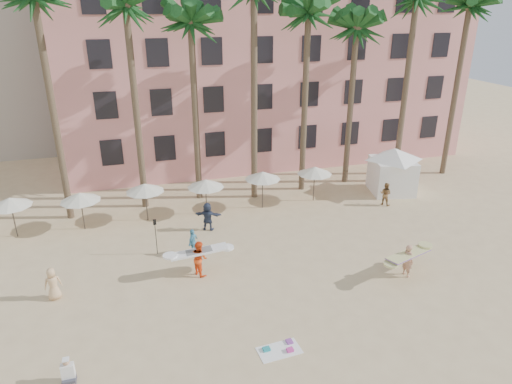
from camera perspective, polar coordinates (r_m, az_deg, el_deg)
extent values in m
plane|color=#D1B789|center=(21.65, 2.87, -15.99)|extent=(120.00, 120.00, 0.00)
cube|color=pink|center=(44.20, 0.67, 15.34)|extent=(35.00, 14.00, 16.00)
cylinder|color=brown|center=(31.44, -23.94, 8.69)|extent=(0.44, 0.44, 14.00)
cylinder|color=brown|center=(31.70, -14.73, 9.50)|extent=(0.44, 0.44, 13.50)
cylinder|color=brown|center=(32.63, -7.58, 9.49)|extent=(0.44, 0.44, 12.50)
cylinder|color=brown|center=(32.30, -0.23, 11.36)|extent=(0.44, 0.44, 14.50)
cylinder|color=brown|center=(34.20, 6.10, 10.58)|extent=(0.44, 0.44, 13.00)
cylinder|color=brown|center=(36.42, 11.71, 10.16)|extent=(0.44, 0.44, 12.00)
cylinder|color=brown|center=(37.42, 18.10, 11.42)|extent=(0.44, 0.44, 14.00)
cylinder|color=brown|center=(40.82, 23.63, 11.15)|extent=(0.44, 0.44, 13.50)
cylinder|color=#332B23|center=(31.81, -28.03, -2.92)|extent=(0.07, 0.07, 2.50)
cone|color=white|center=(31.41, -28.39, -1.10)|extent=(2.50, 2.50, 0.55)
cylinder|color=#332B23|center=(31.07, -20.88, -2.35)|extent=(0.07, 0.07, 2.40)
cone|color=white|center=(30.67, -21.14, -0.57)|extent=(2.50, 2.50, 0.55)
cylinder|color=#332B23|center=(31.07, -13.55, -1.35)|extent=(0.07, 0.07, 2.50)
cone|color=white|center=(30.66, -13.73, 0.54)|extent=(2.50, 2.50, 0.55)
cylinder|color=#332B23|center=(31.35, -6.24, -0.71)|extent=(0.07, 0.07, 2.40)
cone|color=white|center=(30.96, -6.32, 1.08)|extent=(2.50, 2.50, 0.55)
cylinder|color=#332B23|center=(32.07, 0.82, 0.17)|extent=(0.07, 0.07, 2.60)
cone|color=white|center=(31.66, 0.83, 2.10)|extent=(2.50, 2.50, 0.55)
cylinder|color=#332B23|center=(33.57, 7.26, 0.93)|extent=(0.07, 0.07, 2.50)
cone|color=white|center=(33.19, 7.35, 2.70)|extent=(2.50, 2.50, 0.55)
cube|color=white|center=(36.37, 16.62, 1.94)|extent=(3.56, 3.56, 2.60)
cone|color=white|center=(35.82, 16.92, 4.56)|extent=(5.35, 5.35, 0.90)
cube|color=white|center=(20.25, 2.93, -19.16)|extent=(1.87, 1.13, 0.02)
cube|color=teal|center=(20.20, 1.31, -19.03)|extent=(0.32, 0.27, 0.10)
cube|color=#CA3893|center=(20.19, 4.27, -19.08)|extent=(0.30, 0.24, 0.12)
cube|color=purple|center=(20.61, 4.19, -18.13)|extent=(0.28, 0.32, 0.08)
imported|color=tan|center=(25.63, 18.45, -8.11)|extent=(0.54, 0.73, 1.84)
cube|color=#CBC77E|center=(25.45, 18.55, -7.39)|extent=(3.16, 1.90, 0.37)
imported|color=#FF521A|center=(24.62, -7.10, -8.19)|extent=(1.08, 1.18, 1.95)
cube|color=white|center=(24.42, -7.14, -7.40)|extent=(3.04, 0.76, 0.31)
imported|color=#DEAF7D|center=(24.69, -24.05, -10.43)|extent=(0.92, 0.69, 1.70)
imported|color=#57ACCD|center=(26.60, -7.88, -6.19)|extent=(0.87, 0.98, 1.60)
imported|color=#2F3A53|center=(29.22, -6.06, -3.05)|extent=(1.82, 1.19, 1.88)
imported|color=olive|center=(34.02, 15.88, -0.22)|extent=(1.00, 1.04, 1.68)
cylinder|color=black|center=(26.88, -12.39, -5.61)|extent=(0.04, 0.04, 2.10)
cube|color=black|center=(26.43, -12.56, -3.69)|extent=(0.18, 0.03, 0.35)
cube|color=#3F3F4C|center=(20.16, -22.29, -20.94)|extent=(0.49, 0.46, 0.26)
cube|color=white|center=(19.93, -22.46, -19.96)|extent=(0.48, 0.28, 0.60)
sphere|color=tan|center=(19.65, -22.66, -19.00)|extent=(0.26, 0.26, 0.26)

